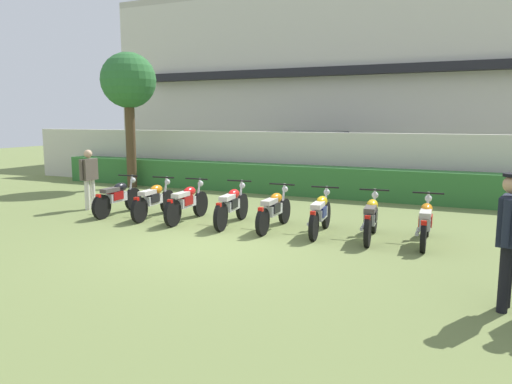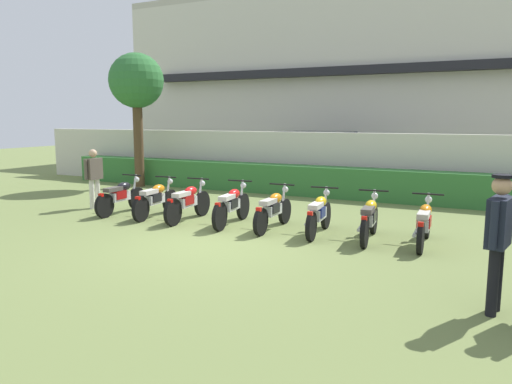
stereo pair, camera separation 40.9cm
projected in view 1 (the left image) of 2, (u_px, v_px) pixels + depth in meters
ground at (214, 245)px, 9.43m from camera, size 60.00×60.00×0.00m
building at (379, 81)px, 23.22m from camera, size 25.39×6.50×8.22m
compound_wall at (323, 163)px, 15.74m from camera, size 24.12×0.30×1.95m
hedge_row at (316, 181)px, 15.18m from camera, size 19.30×0.70×0.93m
parked_car at (311, 156)px, 18.94m from camera, size 4.67×2.47×1.89m
tree_near_inspector at (129, 83)px, 16.73m from camera, size 1.88×1.88×4.61m
motorcycle_in_row_0 at (118, 197)px, 12.27m from camera, size 0.60×1.82×0.96m
motorcycle_in_row_1 at (154, 200)px, 11.90m from camera, size 0.60×1.87×0.95m
motorcycle_in_row_2 at (187, 202)px, 11.49m from camera, size 0.60×1.89×0.97m
motorcycle_in_row_3 at (232, 205)px, 11.08m from camera, size 0.60×1.94×0.97m
motorcycle_in_row_4 at (274, 209)px, 10.67m from camera, size 0.60×1.88×0.95m
motorcycle_in_row_5 at (320, 213)px, 10.22m from camera, size 0.60×1.80×0.95m
motorcycle_in_row_6 at (371, 217)px, 9.76m from camera, size 0.60×1.83×0.96m
motorcycle_in_row_7 at (426, 222)px, 9.41m from camera, size 0.60×1.88×0.94m
inspector_person at (89, 175)px, 12.92m from camera, size 0.22×0.65×1.58m
officer_0 at (509, 230)px, 6.09m from camera, size 0.31×0.68×1.74m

